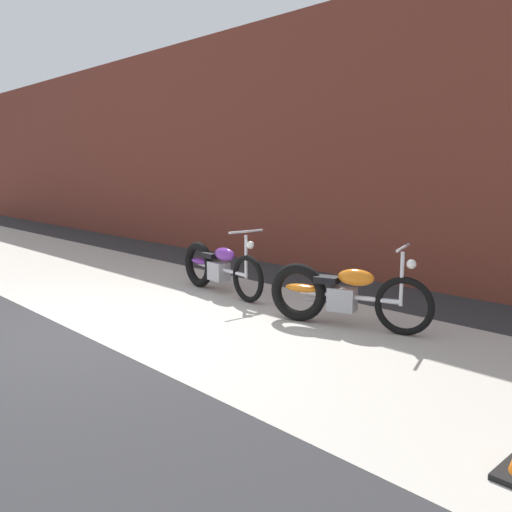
% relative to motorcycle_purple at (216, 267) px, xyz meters
% --- Properties ---
extents(ground_plane, '(80.00, 80.00, 0.00)m').
position_rel_motorcycle_purple_xyz_m(ground_plane, '(0.71, -2.50, -0.40)').
color(ground_plane, '#2D2D30').
extents(sidewalk_slab, '(36.00, 3.50, 0.01)m').
position_rel_motorcycle_purple_xyz_m(sidewalk_slab, '(0.71, -0.75, -0.40)').
color(sidewalk_slab, '#B2ADA3').
rests_on(sidewalk_slab, ground).
extents(brick_building_wall, '(36.00, 0.50, 4.69)m').
position_rel_motorcycle_purple_xyz_m(brick_building_wall, '(0.71, 2.70, 1.95)').
color(brick_building_wall, brown).
rests_on(brick_building_wall, ground).
extents(motorcycle_purple, '(2.01, 0.58, 1.03)m').
position_rel_motorcycle_purple_xyz_m(motorcycle_purple, '(0.00, 0.00, 0.00)').
color(motorcycle_purple, black).
rests_on(motorcycle_purple, ground).
extents(motorcycle_orange, '(1.93, 0.88, 1.03)m').
position_rel_motorcycle_purple_xyz_m(motorcycle_orange, '(2.40, -0.11, 0.00)').
color(motorcycle_orange, black).
rests_on(motorcycle_orange, ground).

